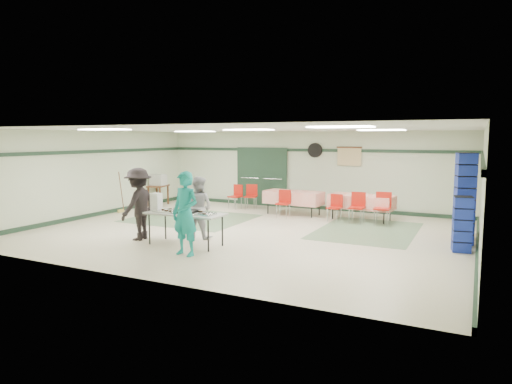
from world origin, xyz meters
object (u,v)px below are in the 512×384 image
at_px(crate_stack_blue_a, 465,199).
at_px(crate_stack_blue_b, 462,224).
at_px(chair_d, 284,201).
at_px(chair_loose_b, 236,194).
at_px(crate_stack_red, 464,218).
at_px(chair_c, 383,205).
at_px(dining_table_b, 294,197).
at_px(dining_table_a, 361,201).
at_px(chair_loose_a, 251,194).
at_px(printer_table, 158,188).
at_px(serving_table, 185,215).
at_px(volunteer_grey, 198,207).
at_px(volunteer_teal, 185,214).
at_px(chair_b, 335,205).
at_px(office_printer, 158,180).
at_px(chair_a, 358,204).
at_px(broom, 121,192).

bearing_deg(crate_stack_blue_a, crate_stack_blue_b, -90.00).
bearing_deg(crate_stack_blue_b, chair_d, 155.49).
xyz_separation_m(chair_loose_b, crate_stack_red, (7.33, -1.70, -0.01)).
distance_m(chair_c, crate_stack_blue_a, 2.70).
distance_m(dining_table_b, crate_stack_blue_b, 5.86).
bearing_deg(dining_table_a, dining_table_b, -173.91).
distance_m(chair_loose_a, printer_table, 3.53).
bearing_deg(printer_table, crate_stack_red, -20.09).
bearing_deg(serving_table, dining_table_b, 82.36).
distance_m(serving_table, dining_table_b, 5.11).
distance_m(volunteer_grey, chair_d, 3.79).
height_order(volunteer_teal, chair_b, volunteer_teal).
height_order(chair_b, printer_table, chair_b).
bearing_deg(crate_stack_blue_b, office_printer, 165.53).
bearing_deg(crate_stack_red, serving_table, -147.65).
bearing_deg(serving_table, chair_a, 57.24).
bearing_deg(chair_loose_a, crate_stack_red, -28.87).
distance_m(dining_table_a, printer_table, 7.43).
bearing_deg(broom, chair_d, 16.92).
bearing_deg(crate_stack_blue_a, crate_stack_red, 90.00).
bearing_deg(dining_table_b, volunteer_teal, -87.44).
bearing_deg(chair_d, dining_table_a, 9.19).
height_order(chair_c, crate_stack_red, crate_stack_red).
distance_m(chair_a, chair_loose_a, 4.13).
xyz_separation_m(crate_stack_blue_a, broom, (-10.38, 0.00, -0.37)).
xyz_separation_m(office_printer, broom, (-0.08, -1.85, -0.24)).
height_order(chair_a, office_printer, office_printer).
bearing_deg(crate_stack_blue_a, chair_c, 143.70).
bearing_deg(broom, volunteer_teal, -35.37).
bearing_deg(printer_table, chair_loose_a, -1.25).
distance_m(serving_table, volunteer_teal, 0.92).
xyz_separation_m(dining_table_a, office_printer, (-7.42, -0.27, 0.37)).
distance_m(chair_c, chair_loose_b, 5.26).
xyz_separation_m(volunteer_grey, chair_b, (2.40, 3.70, -0.27)).
bearing_deg(crate_stack_blue_b, chair_loose_b, 156.37).
xyz_separation_m(chair_c, chair_d, (-3.04, -0.01, -0.06)).
distance_m(chair_a, broom, 7.68).
distance_m(serving_table, printer_table, 6.59).
bearing_deg(chair_loose_b, chair_b, -1.24).
bearing_deg(chair_loose_a, broom, -156.94).
distance_m(chair_c, office_printer, 8.18).
xyz_separation_m(volunteer_teal, volunteer_grey, (-0.68, 1.53, -0.12)).
xyz_separation_m(chair_d, chair_loose_b, (-2.16, 0.85, -0.01)).
bearing_deg(volunteer_grey, serving_table, 101.93).
height_order(dining_table_a, chair_a, chair_a).
xyz_separation_m(dining_table_b, crate_stack_red, (5.08, -1.42, -0.06)).
bearing_deg(chair_a, serving_table, -121.82).
bearing_deg(chair_loose_a, serving_table, -92.26).
bearing_deg(volunteer_grey, printer_table, -41.69).
bearing_deg(chair_c, dining_table_b, 169.18).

